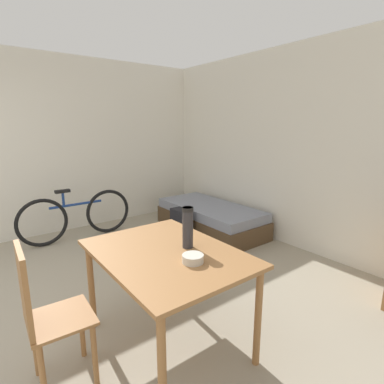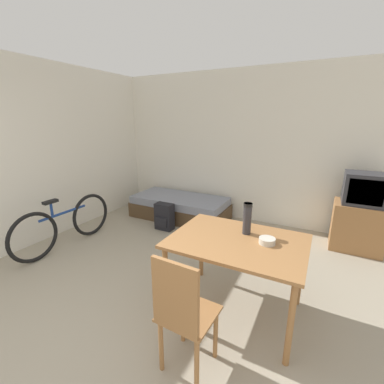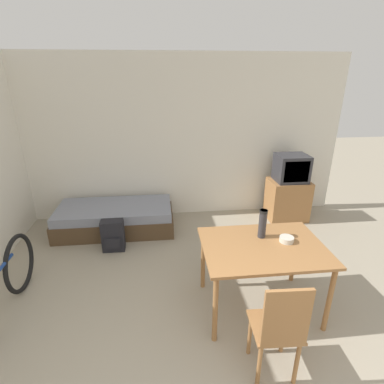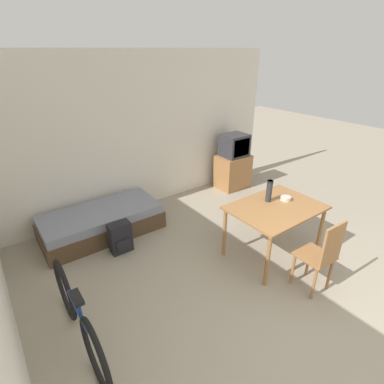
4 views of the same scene
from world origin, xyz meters
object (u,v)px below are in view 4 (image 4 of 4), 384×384
dining_table (275,212)px  wooden_chair (322,254)px  thermos_flask (269,190)px  tv (233,164)px  mate_bowl (286,198)px  daybed (102,222)px  bicycle (78,318)px  backpack (120,238)px

dining_table → wooden_chair: wooden_chair is taller
thermos_flask → tv: bearing=58.9°
mate_bowl → daybed: bearing=136.8°
bicycle → wooden_chair: bearing=-20.4°
daybed → thermos_flask: 2.62m
wooden_chair → bicycle: size_ratio=0.60×
dining_table → bicycle: (-2.67, 0.13, -0.33)m
thermos_flask → backpack: thermos_flask is taller
wooden_chair → thermos_flask: (0.16, 0.99, 0.40)m
wooden_chair → backpack: wooden_chair is taller
dining_table → bicycle: size_ratio=0.75×
wooden_chair → mate_bowl: bearing=65.9°
tv → backpack: 2.97m
daybed → tv: (2.92, 0.10, 0.32)m
dining_table → backpack: 2.21m
dining_table → backpack: bearing=142.2°
thermos_flask → backpack: 2.21m
dining_table → thermos_flask: 0.31m
wooden_chair → thermos_flask: size_ratio=3.15×
thermos_flask → backpack: size_ratio=0.67×
tv → mate_bowl: 2.21m
daybed → backpack: backpack is taller
dining_table → thermos_flask: bearing=78.9°
daybed → wooden_chair: size_ratio=1.87×
tv → wooden_chair: tv is taller
dining_table → thermos_flask: (0.03, 0.17, 0.26)m
daybed → dining_table: bearing=-47.9°
daybed → dining_table: size_ratio=1.50×
mate_bowl → backpack: mate_bowl is taller
wooden_chair → thermos_flask: thermos_flask is taller
daybed → thermos_flask: size_ratio=5.89×
wooden_chair → mate_bowl: wooden_chair is taller
wooden_chair → backpack: 2.68m
tv → dining_table: (-1.16, -2.04, 0.17)m
daybed → bicycle: bearing=-116.8°
tv → backpack: bearing=-166.0°
mate_bowl → backpack: 2.42m
bicycle → backpack: 1.54m
dining_table → wooden_chair: (-0.13, -0.82, -0.14)m
daybed → backpack: (0.04, -0.61, 0.02)m
tv → bicycle: 4.28m
dining_table → daybed: bearing=132.1°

